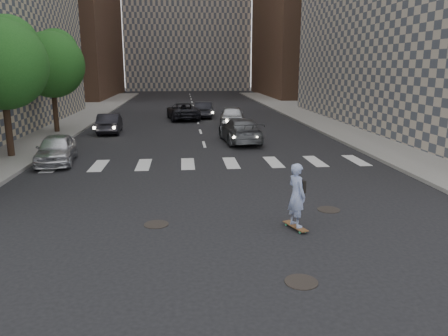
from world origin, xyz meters
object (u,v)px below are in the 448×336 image
(skateboarder, at_px, (297,195))
(traffic_car_a, at_px, (110,123))
(traffic_car_c, at_px, (183,111))
(traffic_car_b, at_px, (240,130))
(silver_sedan, at_px, (56,149))
(traffic_car_d, at_px, (232,116))
(tree_c, at_px, (52,62))
(traffic_car_e, at_px, (204,110))
(tree_b, at_px, (3,60))

(skateboarder, bearing_deg, traffic_car_a, 92.77)
(traffic_car_c, bearing_deg, traffic_car_b, 98.28)
(silver_sedan, distance_m, traffic_car_d, 15.21)
(tree_c, bearing_deg, traffic_car_a, -2.28)
(traffic_car_b, bearing_deg, traffic_car_e, -87.87)
(traffic_car_a, bearing_deg, skateboarder, 109.61)
(traffic_car_e, bearing_deg, silver_sedan, 71.59)
(traffic_car_c, bearing_deg, tree_c, 31.84)
(skateboarder, height_order, traffic_car_c, skateboarder)
(skateboarder, distance_m, traffic_car_e, 26.84)
(traffic_car_c, bearing_deg, silver_sedan, 62.50)
(traffic_car_b, height_order, traffic_car_d, traffic_car_d)
(traffic_car_b, xyz_separation_m, traffic_car_e, (-1.48, 12.80, -0.02))
(tree_c, bearing_deg, silver_sedan, -75.39)
(skateboarder, relative_size, silver_sedan, 0.48)
(skateboarder, relative_size, traffic_car_d, 0.42)
(traffic_car_b, relative_size, traffic_car_e, 1.17)
(tree_c, distance_m, traffic_car_b, 13.10)
(traffic_car_d, bearing_deg, traffic_car_a, 22.64)
(tree_c, bearing_deg, tree_b, -90.00)
(tree_b, height_order, tree_c, same)
(tree_c, relative_size, traffic_car_b, 1.36)
(traffic_car_e, bearing_deg, skateboarder, 97.66)
(tree_b, bearing_deg, skateboarder, -43.29)
(tree_b, bearing_deg, traffic_car_e, 57.97)
(skateboarder, height_order, traffic_car_e, skateboarder)
(traffic_car_b, xyz_separation_m, traffic_car_d, (0.32, 7.12, 0.06))
(tree_b, relative_size, silver_sedan, 1.69)
(skateboarder, height_order, traffic_car_d, skateboarder)
(traffic_car_a, relative_size, traffic_car_d, 0.89)
(tree_c, relative_size, traffic_car_a, 1.65)
(traffic_car_e, bearing_deg, traffic_car_a, 56.20)
(skateboarder, xyz_separation_m, traffic_car_d, (0.62, 21.14, -0.21))
(tree_b, distance_m, traffic_car_e, 19.48)
(silver_sedan, height_order, traffic_car_a, silver_sedan)
(traffic_car_b, distance_m, traffic_car_c, 11.96)
(silver_sedan, relative_size, traffic_car_c, 0.78)
(traffic_car_b, relative_size, traffic_car_d, 1.08)
(tree_b, xyz_separation_m, traffic_car_a, (3.41, 7.86, -3.99))
(traffic_car_a, bearing_deg, traffic_car_b, 147.76)
(skateboarder, distance_m, traffic_car_c, 25.69)
(traffic_car_e, bearing_deg, traffic_car_d, 112.72)
(traffic_car_a, distance_m, traffic_car_c, 8.53)
(traffic_car_c, bearing_deg, traffic_car_a, 47.31)
(tree_b, height_order, skateboarder, tree_b)
(tree_b, xyz_separation_m, skateboarder, (11.30, -10.65, -3.67))
(skateboarder, xyz_separation_m, silver_sedan, (-8.85, 9.23, -0.31))
(traffic_car_e, bearing_deg, traffic_car_c, 40.73)
(skateboarder, bearing_deg, traffic_car_b, 68.45)
(tree_c, distance_m, traffic_car_e, 13.59)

